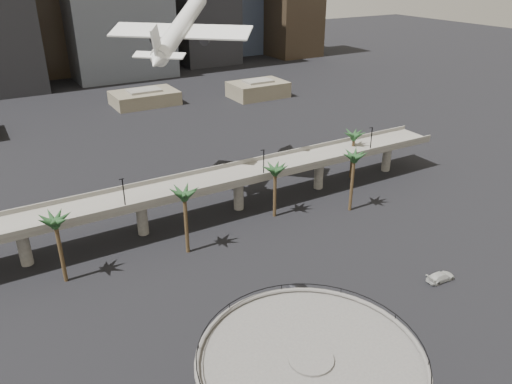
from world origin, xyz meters
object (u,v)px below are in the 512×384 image
overpass (192,189)px  airborne_jet (181,27)px  car_b (296,289)px  car_c (441,277)px  car_a (276,350)px

overpass → airborne_jet: size_ratio=4.60×
airborne_jet → car_b: 60.64m
airborne_jet → car_b: airborne_jet is taller
airborne_jet → car_c: bearing=-117.7°
airborne_jet → car_a: 70.35m
car_b → car_c: (23.44, -9.92, 0.12)m
car_c → car_a: bearing=93.9°
overpass → car_c: overpass is taller
car_b → car_c: car_c is taller
airborne_jet → car_c: size_ratio=5.26×
car_a → car_b: car_a is taller
overpass → airborne_jet: bearing=68.6°
overpass → car_c: (28.03, -41.77, -6.56)m
overpass → airborne_jet: 34.79m
car_a → car_c: size_ratio=0.86×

